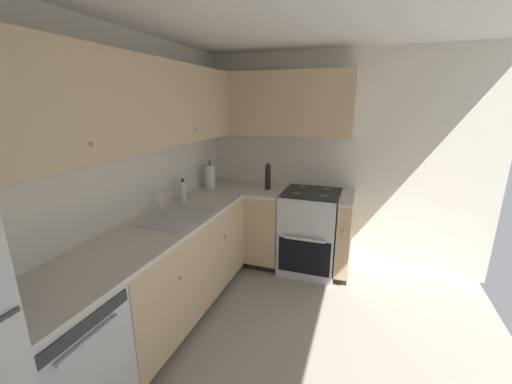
{
  "coord_description": "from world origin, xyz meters",
  "views": [
    {
      "loc": [
        -1.74,
        -0.27,
        1.85
      ],
      "look_at": [
        0.99,
        0.69,
        1.04
      ],
      "focal_mm": 22.27,
      "sensor_mm": 36.0,
      "label": 1
    }
  ],
  "objects_px": {
    "soap_bottle": "(183,191)",
    "paper_towel_roll": "(210,177)",
    "oven_range": "(310,231)",
    "dishwasher": "(53,373)",
    "oil_bottle": "(268,177)"
  },
  "relations": [
    {
      "from": "soap_bottle",
      "to": "paper_towel_roll",
      "type": "relative_size",
      "value": 0.7
    },
    {
      "from": "oven_range",
      "to": "soap_bottle",
      "type": "distance_m",
      "value": 1.48
    },
    {
      "from": "oven_range",
      "to": "paper_towel_roll",
      "type": "distance_m",
      "value": 1.29
    },
    {
      "from": "dishwasher",
      "to": "oil_bottle",
      "type": "relative_size",
      "value": 2.92
    },
    {
      "from": "oven_range",
      "to": "oil_bottle",
      "type": "xyz_separation_m",
      "value": [
        -0.02,
        0.5,
        0.59
      ]
    },
    {
      "from": "dishwasher",
      "to": "oven_range",
      "type": "distance_m",
      "value": 2.59
    },
    {
      "from": "oven_range",
      "to": "paper_towel_roll",
      "type": "bearing_deg",
      "value": 99.08
    },
    {
      "from": "dishwasher",
      "to": "soap_bottle",
      "type": "height_order",
      "value": "soap_bottle"
    },
    {
      "from": "dishwasher",
      "to": "oil_bottle",
      "type": "distance_m",
      "value": 2.5
    },
    {
      "from": "oven_range",
      "to": "paper_towel_roll",
      "type": "height_order",
      "value": "paper_towel_roll"
    },
    {
      "from": "paper_towel_roll",
      "to": "oil_bottle",
      "type": "height_order",
      "value": "paper_towel_roll"
    },
    {
      "from": "paper_towel_roll",
      "to": "oil_bottle",
      "type": "relative_size",
      "value": 1.1
    },
    {
      "from": "dishwasher",
      "to": "paper_towel_roll",
      "type": "height_order",
      "value": "paper_towel_roll"
    },
    {
      "from": "soap_bottle",
      "to": "oil_bottle",
      "type": "distance_m",
      "value": 0.97
    },
    {
      "from": "dishwasher",
      "to": "paper_towel_roll",
      "type": "xyz_separation_m",
      "value": [
        2.22,
        0.16,
        0.61
      ]
    }
  ]
}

